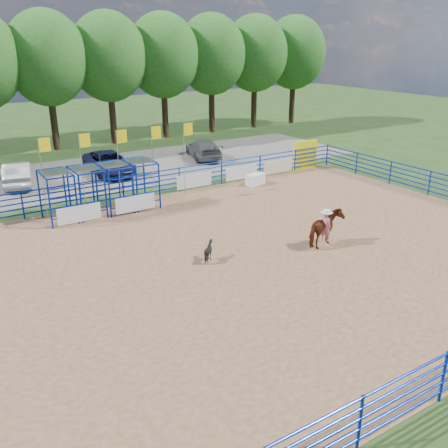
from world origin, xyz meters
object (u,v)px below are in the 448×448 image
Objects in this scene: calf at (209,251)px; car_d at (204,149)px; car_b at (18,174)px; announcer_table at (255,179)px; horse_and_rider at (326,227)px; car_c at (109,163)px.

car_d is at bearing -31.90° from calf.
car_b is at bearing 12.81° from calf.
announcer_table is 1.50× the size of calf.
horse_and_rider is 18.19m from car_d.
car_d reaches higher than announcer_table.
car_c is at bearing 131.40° from announcer_table.
car_c is at bearing -7.80° from calf.
car_b is at bearing 16.70° from car_d.
car_b reaches higher than car_d.
announcer_table is 11.64m from calf.
announcer_table is at bearing 159.90° from car_b.
calf reaches higher than announcer_table.
announcer_table is 8.17m from car_d.
horse_and_rider is 19.95m from car_b.
announcer_table is 0.26× the size of car_d.
horse_and_rider is 0.48× the size of car_d.
car_c reaches higher than calf.
car_b reaches higher than announcer_table.
horse_and_rider is (-3.16, -9.62, 0.55)m from announcer_table.
car_b is (-12.61, 7.95, 0.40)m from announcer_table.
car_b reaches higher than car_c.
calf is 18.71m from car_d.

